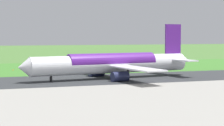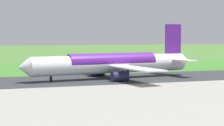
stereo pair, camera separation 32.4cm
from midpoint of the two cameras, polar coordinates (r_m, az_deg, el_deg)
ground_plane at (r=114.73m, az=-1.77°, el=-2.29°), size 800.00×800.00×0.00m
runway_asphalt at (r=114.73m, az=-1.77°, el=-2.27°), size 600.00×28.00×0.06m
grass_verge_foreground at (r=147.52m, az=-5.65°, el=-0.92°), size 600.00×80.00×0.04m
airliner_main at (r=115.72m, az=0.25°, el=-0.07°), size 54.06×44.41×15.88m
no_stopping_sign at (r=143.63m, az=-11.34°, el=-0.53°), size 0.60×0.10×2.45m
traffic_cone_orange at (r=147.37m, az=-13.63°, el=-0.91°), size 0.40×0.40×0.55m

